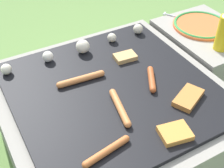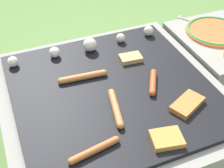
% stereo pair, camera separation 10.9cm
% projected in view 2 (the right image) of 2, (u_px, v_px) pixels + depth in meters
% --- Properties ---
extents(ground_plane, '(14.00, 14.00, 0.00)m').
position_uv_depth(ground_plane, '(112.00, 160.00, 1.47)').
color(ground_plane, '#608442').
extents(grill, '(0.83, 0.83, 0.45)m').
position_uv_depth(grill, '(112.00, 129.00, 1.32)').
color(grill, gray).
rests_on(grill, ground_plane).
extents(side_ledge, '(0.36, 0.46, 0.45)m').
position_uv_depth(side_ledge, '(211.00, 76.00, 1.59)').
color(side_ledge, gray).
rests_on(side_ledge, ground_plane).
extents(sausage_front_center, '(0.09, 0.13, 0.02)m').
position_uv_depth(sausage_front_center, '(153.00, 82.00, 1.18)').
color(sausage_front_center, '#A34C23').
rests_on(sausage_front_center, grill).
extents(sausage_mid_left, '(0.19, 0.04, 0.03)m').
position_uv_depth(sausage_mid_left, '(82.00, 77.00, 1.21)').
color(sausage_mid_left, '#C6753D').
rests_on(sausage_mid_left, grill).
extents(sausage_back_right, '(0.17, 0.05, 0.02)m').
position_uv_depth(sausage_back_right, '(94.00, 150.00, 0.94)').
color(sausage_back_right, '#B7602D').
rests_on(sausage_back_right, grill).
extents(sausage_back_left, '(0.06, 0.19, 0.02)m').
position_uv_depth(sausage_back_left, '(116.00, 108.00, 1.08)').
color(sausage_back_left, '#C6753D').
rests_on(sausage_back_left, grill).
extents(bread_slice_center, '(0.15, 0.12, 0.02)m').
position_uv_depth(bread_slice_center, '(187.00, 104.00, 1.09)').
color(bread_slice_center, '#B27033').
rests_on(bread_slice_center, grill).
extents(bread_slice_left, '(0.11, 0.10, 0.02)m').
position_uv_depth(bread_slice_left, '(167.00, 139.00, 0.98)').
color(bread_slice_left, '#D18438').
rests_on(bread_slice_left, grill).
extents(bread_slice_right, '(0.10, 0.07, 0.02)m').
position_uv_depth(bread_slice_right, '(131.00, 58.00, 1.31)').
color(bread_slice_right, tan).
rests_on(bread_slice_right, grill).
extents(mushroom_row, '(0.67, 0.07, 0.06)m').
position_uv_depth(mushroom_row, '(89.00, 45.00, 1.36)').
color(mushroom_row, beige).
rests_on(mushroom_row, grill).
extents(plate_colorful, '(0.27, 0.27, 0.02)m').
position_uv_depth(plate_colorful, '(215.00, 31.00, 1.48)').
color(plate_colorful, orange).
rests_on(plate_colorful, side_ledge).
extents(fork_utensil, '(0.11, 0.17, 0.01)m').
position_uv_depth(fork_utensil, '(193.00, 22.00, 1.56)').
color(fork_utensil, silver).
rests_on(fork_utensil, side_ledge).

